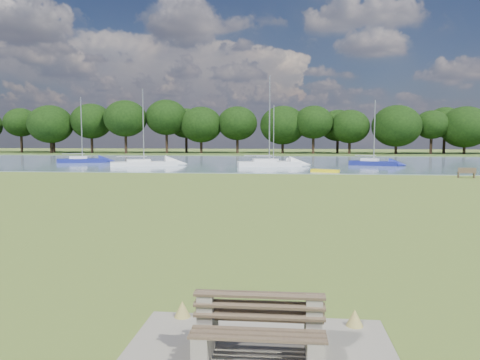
# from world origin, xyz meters

# --- Properties ---
(ground) EXTENTS (220.00, 220.00, 0.00)m
(ground) POSITION_xyz_m (0.00, 0.00, 0.00)
(ground) COLOR olive
(river) EXTENTS (220.00, 40.00, 0.10)m
(river) POSITION_xyz_m (0.00, 42.00, 0.00)
(river) COLOR slate
(river) RESTS_ON ground
(far_bank) EXTENTS (220.00, 20.00, 0.40)m
(far_bank) POSITION_xyz_m (0.00, 72.00, 0.00)
(far_bank) COLOR #4C6626
(far_bank) RESTS_ON ground
(concrete_pad) EXTENTS (4.20, 3.20, 0.10)m
(concrete_pad) POSITION_xyz_m (0.00, -14.00, 0.05)
(concrete_pad) COLOR gray
(concrete_pad) RESTS_ON ground
(bench_pair) EXTENTS (1.97, 1.17, 1.06)m
(bench_pair) POSITION_xyz_m (0.00, -14.00, 0.53)
(bench_pair) COLOR gray
(bench_pair) RESTS_ON concrete_pad
(riverbank_bench) EXTENTS (1.44, 0.57, 0.87)m
(riverbank_bench) POSITION_xyz_m (15.09, 19.33, 0.43)
(riverbank_bench) COLOR brown
(riverbank_bench) RESTS_ON ground
(kayak) EXTENTS (2.72, 1.65, 0.27)m
(kayak) POSITION_xyz_m (3.92, 24.00, 0.18)
(kayak) COLOR yellow
(kayak) RESTS_ON river
(tree_line) EXTENTS (158.72, 8.64, 10.46)m
(tree_line) POSITION_xyz_m (8.34, 68.00, 6.21)
(tree_line) COLOR black
(tree_line) RESTS_ON far_bank
(sailboat_0) EXTENTS (5.66, 3.58, 7.58)m
(sailboat_0) POSITION_xyz_m (10.30, 34.98, 0.54)
(sailboat_0) COLOR navy
(sailboat_0) RESTS_ON river
(sailboat_1) EXTENTS (7.73, 4.74, 8.78)m
(sailboat_1) POSITION_xyz_m (-16.16, 31.45, 0.50)
(sailboat_1) COLOR silver
(sailboat_1) RESTS_ON river
(sailboat_3) EXTENTS (7.37, 3.41, 10.11)m
(sailboat_3) POSITION_xyz_m (-1.76, 31.85, 0.58)
(sailboat_3) COLOR silver
(sailboat_3) RESTS_ON river
(sailboat_4) EXTENTS (6.30, 3.80, 8.39)m
(sailboat_4) POSITION_xyz_m (-26.06, 37.07, 0.55)
(sailboat_4) COLOR navy
(sailboat_4) RESTS_ON river
(sailboat_5) EXTENTS (5.46, 2.76, 7.11)m
(sailboat_5) POSITION_xyz_m (-1.39, 35.56, 0.47)
(sailboat_5) COLOR silver
(sailboat_5) RESTS_ON river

